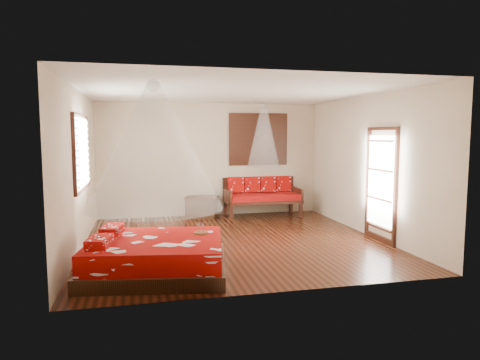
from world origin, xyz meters
The scene contains 10 objects.
room centered at (0.00, 0.00, 1.40)m, with size 5.54×5.54×2.84m.
bed centered at (-1.52, -1.60, 0.25)m, with size 2.24×2.08×0.63m.
daybed centered at (1.23, 2.38, 0.52)m, with size 1.87×0.83×0.96m.
storage_chest centered at (-0.27, 2.45, 0.26)m, with size 0.89×0.77×0.52m.
shutter_panel centered at (1.23, 2.72, 1.90)m, with size 1.52×0.06×1.32m.
window_left centered at (-2.71, 0.20, 1.70)m, with size 0.10×1.74×1.34m.
glazed_door centered at (2.72, -0.60, 1.07)m, with size 0.08×1.02×2.16m.
wine_tray centered at (-0.82, -1.40, 0.55)m, with size 0.22×0.22×0.19m.
mosquito_net_main centered at (-1.50, -1.60, 1.85)m, with size 1.94×1.94×1.80m, color white.
mosquito_net_daybed centered at (1.23, 2.25, 2.00)m, with size 0.78×0.78×1.50m, color white.
Camera 1 is at (-1.69, -7.81, 2.01)m, focal length 32.00 mm.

